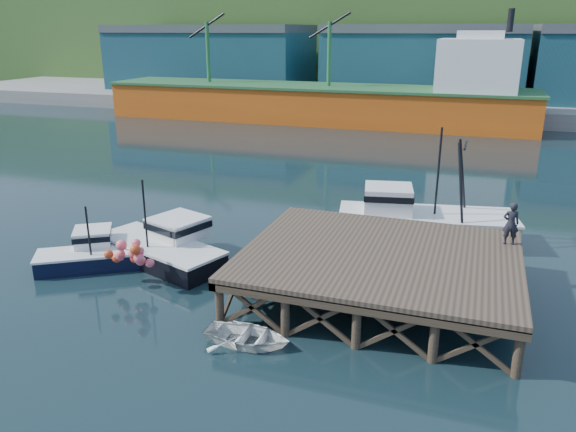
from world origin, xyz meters
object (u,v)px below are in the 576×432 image
at_px(trawler, 422,218).
at_px(dinghy, 248,336).
at_px(boat_navy, 93,253).
at_px(boat_black, 165,246).
at_px(dockworker, 511,223).

distance_m(trawler, dinghy, 14.53).
bearing_deg(boat_navy, boat_black, -2.94).
height_order(boat_navy, boat_black, boat_black).
height_order(boat_black, dinghy, boat_black).
xyz_separation_m(boat_navy, dockworker, (19.84, 4.36, 2.44)).
distance_m(boat_black, dinghy, 9.58).
xyz_separation_m(trawler, dockworker, (4.38, -4.83, 1.77)).
height_order(boat_navy, dockworker, dockworker).
relative_size(boat_navy, dinghy, 1.67).
distance_m(boat_navy, dockworker, 20.46).
relative_size(boat_navy, dockworker, 2.85).
height_order(boat_navy, trawler, trawler).
distance_m(boat_navy, trawler, 17.99).
bearing_deg(dinghy, boat_black, 49.68).
bearing_deg(trawler, dockworker, -58.55).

